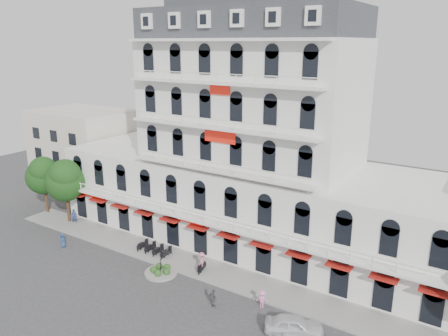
% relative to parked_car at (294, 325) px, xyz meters
% --- Properties ---
extents(ground, '(120.00, 120.00, 0.00)m').
position_rel_parked_car_xyz_m(ground, '(-11.58, -4.59, -0.77)').
color(ground, '#38383A').
rests_on(ground, ground).
extents(sidewalk, '(53.00, 4.00, 0.16)m').
position_rel_parked_car_xyz_m(sidewalk, '(-11.58, 4.41, -0.69)').
color(sidewalk, gray).
rests_on(sidewalk, ground).
extents(main_building, '(45.00, 15.00, 25.80)m').
position_rel_parked_car_xyz_m(main_building, '(-11.58, 13.41, 9.19)').
color(main_building, silver).
rests_on(main_building, ground).
extents(flank_building_west, '(14.00, 10.00, 12.00)m').
position_rel_parked_car_xyz_m(flank_building_west, '(-41.58, 15.41, 5.23)').
color(flank_building_west, beige).
rests_on(flank_building_west, ground).
extents(traffic_island, '(3.20, 3.20, 1.60)m').
position_rel_parked_car_xyz_m(traffic_island, '(-14.59, 1.42, -0.51)').
color(traffic_island, gray).
rests_on(traffic_island, ground).
extents(parked_scooter_row, '(4.40, 1.80, 1.10)m').
position_rel_parked_car_xyz_m(parked_scooter_row, '(-17.93, 4.21, -0.77)').
color(parked_scooter_row, black).
rests_on(parked_scooter_row, ground).
extents(tree_west_outer, '(4.50, 4.48, 7.76)m').
position_rel_parked_car_xyz_m(tree_west_outer, '(-37.53, 5.40, 4.58)').
color(tree_west_outer, '#382314').
rests_on(tree_west_outer, ground).
extents(tree_west_inner, '(4.76, 4.76, 8.25)m').
position_rel_parked_car_xyz_m(tree_west_inner, '(-32.53, 4.90, 4.92)').
color(tree_west_inner, '#382314').
rests_on(tree_west_inner, ground).
extents(parked_car, '(4.85, 3.51, 1.53)m').
position_rel_parked_car_xyz_m(parked_car, '(0.00, 0.00, 0.00)').
color(parked_car, silver).
rests_on(parked_car, ground).
extents(rider_center, '(0.87, 1.68, 2.16)m').
position_rel_parked_car_xyz_m(rider_center, '(-11.41, 3.78, 0.37)').
color(rider_center, black).
rests_on(rider_center, ground).
extents(pedestrian_left, '(0.78, 0.51, 1.60)m').
position_rel_parked_car_xyz_m(pedestrian_left, '(-27.43, 0.03, 0.03)').
color(pedestrian_left, navy).
rests_on(pedestrian_left, ground).
extents(pedestrian_mid, '(1.03, 0.63, 1.64)m').
position_rel_parked_car_xyz_m(pedestrian_mid, '(-7.24, -0.38, 0.05)').
color(pedestrian_mid, '#55575C').
rests_on(pedestrian_mid, ground).
extents(pedestrian_right, '(1.16, 0.91, 1.57)m').
position_rel_parked_car_xyz_m(pedestrian_right, '(-3.74, 1.78, 0.02)').
color(pedestrian_right, pink).
rests_on(pedestrian_right, ground).
extents(pedestrian_far, '(0.83, 0.77, 1.90)m').
position_rel_parked_car_xyz_m(pedestrian_far, '(-31.58, 4.91, 0.19)').
color(pedestrian_far, navy).
rests_on(pedestrian_far, ground).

